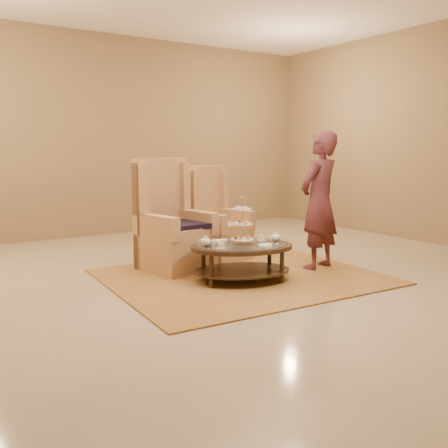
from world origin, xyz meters
TOP-DOWN VIEW (x-y plane):
  - ground at (0.00, 0.00)m, footprint 8.00×8.00m
  - ceiling at (0.00, 0.00)m, footprint 8.00×8.00m
  - wall_back at (0.00, 4.00)m, footprint 8.00×0.04m
  - rug at (0.13, 0.17)m, footprint 3.19×2.70m
  - tea_table at (0.01, 0.01)m, footprint 1.39×1.16m
  - armchair_left at (-0.38, 1.02)m, footprint 0.90×0.92m
  - armchair_right at (0.42, 1.26)m, footprint 0.86×0.88m
  - person at (1.20, 0.01)m, footprint 0.73×0.57m

SIDE VIEW (x-z plane):
  - ground at x=0.00m, z-range 0.00..0.00m
  - ceiling at x=0.00m, z-range -0.01..0.01m
  - rug at x=0.13m, z-range 0.00..0.02m
  - tea_table at x=0.01m, z-range -0.14..0.86m
  - armchair_right at x=0.42m, z-range -0.21..1.08m
  - armchair_left at x=-0.38m, z-range -0.23..1.18m
  - person at x=1.20m, z-range 0.00..1.75m
  - wall_back at x=0.00m, z-range 0.00..3.50m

